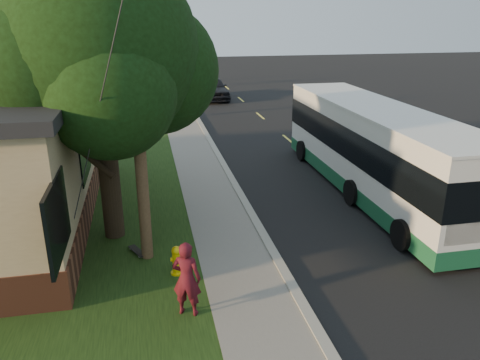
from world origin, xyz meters
name	(u,v)px	position (x,y,z in m)	size (l,w,h in m)	color
ground	(279,265)	(0.00, 0.00, 0.00)	(120.00, 120.00, 0.00)	black
road	(301,150)	(4.00, 10.00, 0.01)	(8.00, 80.00, 0.01)	black
curb	(218,154)	(0.00, 10.00, 0.06)	(0.25, 80.00, 0.12)	gray
sidewalk	(196,156)	(-1.00, 10.00, 0.04)	(2.00, 80.00, 0.08)	slate
grass_verge	(116,161)	(-4.50, 10.00, 0.04)	(5.00, 80.00, 0.07)	black
fire_hydrant	(177,260)	(-2.60, 0.00, 0.43)	(0.32, 0.32, 0.74)	yellow
utility_pole	(134,82)	(-3.31, 0.99, 4.63)	(2.86, 3.21, 9.07)	#473321
leafy_tree	(99,53)	(-4.17, 2.65, 5.17)	(6.30, 6.00, 7.80)	black
bare_tree_near	(136,85)	(-3.50, 18.00, 2.15)	(1.38, 1.21, 4.31)	black
bare_tree_far	(143,66)	(-3.00, 30.00, 2.00)	(1.38, 1.21, 4.03)	black
traffic_signal	(181,47)	(0.50, 34.00, 3.16)	(0.18, 0.22, 5.50)	#2D2D30
transit_bus	(375,148)	(4.72, 4.32, 1.66)	(2.65, 11.49, 3.11)	silver
skateboarder	(187,279)	(-2.50, -1.67, 0.91)	(0.61, 0.40, 1.68)	#480E19
skateboard_main	(137,251)	(-3.57, 1.25, 0.12)	(0.51, 0.79, 0.07)	black
distant_car	(212,88)	(1.91, 24.64, 0.84)	(1.98, 4.93, 1.68)	black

